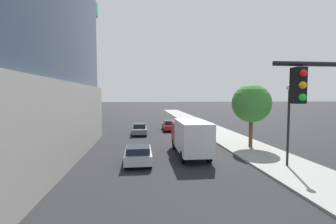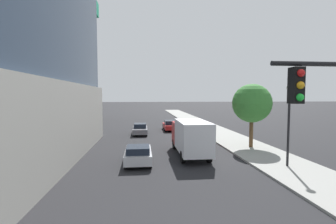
{
  "view_description": "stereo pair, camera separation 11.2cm",
  "coord_description": "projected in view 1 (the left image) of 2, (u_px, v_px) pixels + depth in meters",
  "views": [
    {
      "loc": [
        -2.31,
        -4.25,
        5.06
      ],
      "look_at": [
        -0.23,
        14.22,
        3.82
      ],
      "focal_mm": 25.71,
      "sensor_mm": 36.0,
      "label": 1
    },
    {
      "loc": [
        -2.2,
        -4.26,
        5.06
      ],
      "look_at": [
        -0.23,
        14.22,
        3.82
      ],
      "focal_mm": 25.71,
      "sensor_mm": 36.0,
      "label": 2
    }
  ],
  "objects": [
    {
      "name": "sidewalk",
      "position": [
        239.0,
        143.0,
        25.53
      ],
      "size": [
        4.76,
        120.0,
        0.15
      ],
      "primitive_type": "cube",
      "color": "gray",
      "rests_on": "ground"
    },
    {
      "name": "construction_building",
      "position": [
        52.0,
        48.0,
        46.64
      ],
      "size": [
        15.14,
        20.51,
        33.69
      ],
      "color": "#B2AFA8",
      "rests_on": "ground"
    },
    {
      "name": "street_tree",
      "position": [
        251.0,
        103.0,
        23.0
      ],
      "size": [
        3.69,
        3.69,
        6.07
      ],
      "color": "brown",
      "rests_on": "sidewalk"
    },
    {
      "name": "car_gray",
      "position": [
        139.0,
        129.0,
        31.63
      ],
      "size": [
        1.86,
        4.63,
        1.45
      ],
      "color": "slate",
      "rests_on": "ground"
    },
    {
      "name": "box_truck",
      "position": [
        190.0,
        136.0,
        20.25
      ],
      "size": [
        2.33,
        7.03,
        3.04
      ],
      "color": "#B21E1E",
      "rests_on": "ground"
    },
    {
      "name": "car_red",
      "position": [
        169.0,
        125.0,
        35.41
      ],
      "size": [
        1.83,
        4.7,
        1.47
      ],
      "color": "red",
      "rests_on": "ground"
    },
    {
      "name": "street_lamp",
      "position": [
        289.0,
        113.0,
        16.72
      ],
      "size": [
        0.44,
        0.44,
        5.72
      ],
      "color": "black",
      "rests_on": "sidewalk"
    },
    {
      "name": "car_silver",
      "position": [
        138.0,
        154.0,
        17.95
      ],
      "size": [
        1.93,
        4.21,
        1.45
      ],
      "color": "#B7B7BC",
      "rests_on": "ground"
    }
  ]
}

